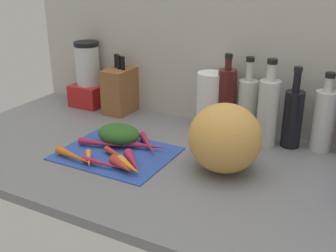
{
  "coord_description": "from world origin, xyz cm",
  "views": [
    {
      "loc": [
        56.31,
        -108.26,
        60.73
      ],
      "look_at": [
        -0.49,
        -2.84,
        12.74
      ],
      "focal_mm": 44.9,
      "sensor_mm": 36.0,
      "label": 1
    }
  ],
  "objects": [
    {
      "name": "carrot_5",
      "position": [
        -22.05,
        -15.53,
        1.82
      ],
      "size": [
        8.52,
        9.74,
        2.04
      ],
      "primitive_type": "cone",
      "rotation": [
        0.0,
        1.57,
        -0.88
      ],
      "color": "orange",
      "rests_on": "cutting_board"
    },
    {
      "name": "paper_towel_roll",
      "position": [
        -0.47,
        29.5,
        11.09
      ],
      "size": [
        10.29,
        10.29,
        22.19
      ],
      "primitive_type": "cylinder",
      "color": "white",
      "rests_on": "ground_plane"
    },
    {
      "name": "bottle_1",
      "position": [
        13.58,
        30.99,
        11.15
      ],
      "size": [
        6.99,
        6.99,
        29.1
      ],
      "color": "silver",
      "rests_on": "ground_plane"
    },
    {
      "name": "carrot_7",
      "position": [
        -9.6,
        -15.21,
        2.55
      ],
      "size": [
        10.8,
        7.59,
        3.5
      ],
      "primitive_type": "cone",
      "rotation": [
        0.0,
        1.57,
        -0.45
      ],
      "color": "red",
      "rests_on": "cutting_board"
    },
    {
      "name": "bottle_4",
      "position": [
        40.2,
        30.93,
        10.92
      ],
      "size": [
        7.34,
        7.34,
        26.86
      ],
      "color": "silver",
      "rests_on": "ground_plane"
    },
    {
      "name": "cutting_board",
      "position": [
        -18.78,
        -5.2,
        0.4
      ],
      "size": [
        36.82,
        29.34,
        0.8
      ],
      "primitive_type": "cube",
      "color": "#2D51B7",
      "rests_on": "ground_plane"
    },
    {
      "name": "carrot_4",
      "position": [
        -16.59,
        -15.95,
        1.89
      ],
      "size": [
        14.68,
        2.65,
        2.18
      ],
      "primitive_type": "cone",
      "rotation": [
        0.0,
        1.57,
        0.03
      ],
      "color": "#B2264C",
      "rests_on": "cutting_board"
    },
    {
      "name": "carrot_9",
      "position": [
        -11.33,
        1.46,
        1.99
      ],
      "size": [
        16.47,
        5.96,
        2.37
      ],
      "primitive_type": "cone",
      "rotation": [
        0.0,
        1.57,
        0.22
      ],
      "color": "#B2264C",
      "rests_on": "cutting_board"
    },
    {
      "name": "carrot_1",
      "position": [
        -27.3,
        -16.47,
        2.13
      ],
      "size": [
        15.78,
        5.46,
        2.66
      ],
      "primitive_type": "cone",
      "rotation": [
        0.0,
        1.57,
        -0.18
      ],
      "color": "orange",
      "rests_on": "cutting_board"
    },
    {
      "name": "blender_appliance",
      "position": [
        -58.18,
        31.35,
        12.11
      ],
      "size": [
        13.88,
        13.88,
        28.0
      ],
      "color": "red",
      "rests_on": "ground_plane"
    },
    {
      "name": "carrot_8",
      "position": [
        -8.13,
        -11.32,
        2.39
      ],
      "size": [
        11.86,
        11.42,
        3.18
      ],
      "primitive_type": "cone",
      "rotation": [
        0.0,
        1.57,
        -0.75
      ],
      "color": "#B2264C",
      "rests_on": "cutting_board"
    },
    {
      "name": "carrot_2",
      "position": [
        -13.89,
        -9.57,
        1.81
      ],
      "size": [
        16.91,
        8.32,
        2.02
      ],
      "primitive_type": "cone",
      "rotation": [
        0.0,
        1.57,
        -0.38
      ],
      "color": "red",
      "rests_on": "cutting_board"
    },
    {
      "name": "bottle_2",
      "position": [
        22.4,
        26.5,
        12.3
      ],
      "size": [
        7.14,
        7.14,
        30.26
      ],
      "color": "silver",
      "rests_on": "ground_plane"
    },
    {
      "name": "carrot_greens_pile",
      "position": [
        -22.48,
        1.73,
        4.06
      ],
      "size": [
        15.41,
        11.85,
        6.52
      ],
      "primitive_type": "ellipsoid",
      "color": "#2D6023",
      "rests_on": "cutting_board"
    },
    {
      "name": "ground_plane",
      "position": [
        0.0,
        0.0,
        -1.5
      ],
      "size": [
        170.0,
        80.0,
        3.0
      ],
      "primitive_type": "cube",
      "color": "slate"
    },
    {
      "name": "winter_squash",
      "position": [
        16.6,
        1.39,
        10.58
      ],
      "size": [
        22.32,
        21.85,
        21.16
      ],
      "primitive_type": "ellipsoid",
      "color": "gold",
      "rests_on": "ground_plane"
    },
    {
      "name": "knife_block",
      "position": [
        -40.95,
        31.18,
        9.53
      ],
      "size": [
        9.71,
        16.71,
        24.11
      ],
      "color": "brown",
      "rests_on": "ground_plane"
    },
    {
      "name": "carrot_0",
      "position": [
        -25.4,
        -4.18,
        2.06
      ],
      "size": [
        16.98,
        5.84,
        2.52
      ],
      "primitive_type": "cone",
      "rotation": [
        0.0,
        1.57,
        0.2
      ],
      "color": "#B2264C",
      "rests_on": "cutting_board"
    },
    {
      "name": "carrot_3",
      "position": [
        -11.19,
        2.79,
        2.1
      ],
      "size": [
        13.85,
        13.79,
        2.6
      ],
      "primitive_type": "cone",
      "rotation": [
        0.0,
        1.57,
        -0.78
      ],
      "color": "#B2264C",
      "rests_on": "cutting_board"
    },
    {
      "name": "bottle_0",
      "position": [
        6.36,
        29.22,
        12.55
      ],
      "size": [
        6.77,
        6.77,
        29.79
      ],
      "color": "#471919",
      "rests_on": "ground_plane"
    },
    {
      "name": "carrot_6",
      "position": [
        -7.57,
        -14.57,
        2.51
      ],
      "size": [
        11.36,
        7.51,
        3.43
      ],
      "primitive_type": "cone",
      "rotation": [
        0.0,
        1.57,
        -0.41
      ],
      "color": "orange",
      "rests_on": "cutting_board"
    },
    {
      "name": "wall_back",
      "position": [
        0.0,
        38.5,
        30.0
      ],
      "size": [
        170.0,
        3.0,
        60.0
      ],
      "primitive_type": "cube",
      "color": "#BCB7AD",
      "rests_on": "ground_plane"
    },
    {
      "name": "bottle_3",
      "position": [
        30.45,
        28.88,
        10.68
      ],
      "size": [
        6.58,
        6.58,
        28.04
      ],
      "color": "black",
      "rests_on": "ground_plane"
    }
  ]
}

